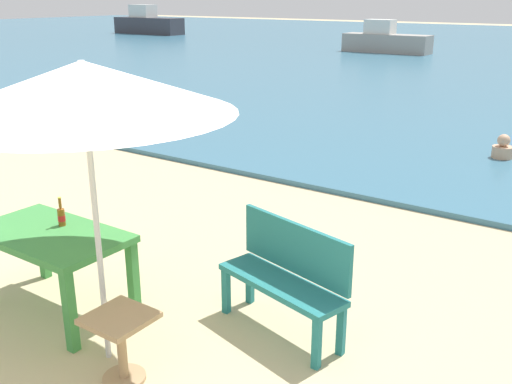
{
  "coord_description": "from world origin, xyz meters",
  "views": [
    {
      "loc": [
        2.98,
        -2.12,
        2.71
      ],
      "look_at": [
        -0.59,
        3.0,
        0.6
      ],
      "focal_mm": 40.95,
      "sensor_mm": 36.0,
      "label": 1
    }
  ],
  "objects_px": {
    "patio_umbrella": "(84,88)",
    "boat_fishing_trawler": "(148,23)",
    "beer_bottle_amber": "(61,216)",
    "side_table_wood": "(121,338)",
    "picnic_table_green": "(51,244)",
    "swimmer_person": "(503,149)",
    "boat_ferry": "(385,41)",
    "bench_teal_center": "(287,272)"
  },
  "relations": [
    {
      "from": "side_table_wood",
      "to": "beer_bottle_amber",
      "type": "bearing_deg",
      "value": 157.41
    },
    {
      "from": "picnic_table_green",
      "to": "beer_bottle_amber",
      "type": "relative_size",
      "value": 5.28
    },
    {
      "from": "patio_umbrella",
      "to": "boat_ferry",
      "type": "bearing_deg",
      "value": 108.28
    },
    {
      "from": "picnic_table_green",
      "to": "boat_ferry",
      "type": "bearing_deg",
      "value": 106.43
    },
    {
      "from": "side_table_wood",
      "to": "bench_teal_center",
      "type": "relative_size",
      "value": 0.43
    },
    {
      "from": "patio_umbrella",
      "to": "picnic_table_green",
      "type": "bearing_deg",
      "value": 165.57
    },
    {
      "from": "patio_umbrella",
      "to": "side_table_wood",
      "type": "relative_size",
      "value": 4.26
    },
    {
      "from": "beer_bottle_amber",
      "to": "picnic_table_green",
      "type": "bearing_deg",
      "value": -78.79
    },
    {
      "from": "boat_ferry",
      "to": "boat_fishing_trawler",
      "type": "distance_m",
      "value": 19.71
    },
    {
      "from": "picnic_table_green",
      "to": "side_table_wood",
      "type": "bearing_deg",
      "value": -16.59
    },
    {
      "from": "beer_bottle_amber",
      "to": "boat_ferry",
      "type": "distance_m",
      "value": 25.12
    },
    {
      "from": "boat_fishing_trawler",
      "to": "picnic_table_green",
      "type": "bearing_deg",
      "value": -46.45
    },
    {
      "from": "side_table_wood",
      "to": "bench_teal_center",
      "type": "height_order",
      "value": "bench_teal_center"
    },
    {
      "from": "picnic_table_green",
      "to": "beer_bottle_amber",
      "type": "distance_m",
      "value": 0.26
    },
    {
      "from": "bench_teal_center",
      "to": "side_table_wood",
      "type": "bearing_deg",
      "value": -115.76
    },
    {
      "from": "picnic_table_green",
      "to": "patio_umbrella",
      "type": "xyz_separation_m",
      "value": [
        0.94,
        -0.24,
        1.47
      ]
    },
    {
      "from": "boat_ferry",
      "to": "boat_fishing_trawler",
      "type": "relative_size",
      "value": 0.77
    },
    {
      "from": "picnic_table_green",
      "to": "swimmer_person",
      "type": "xyz_separation_m",
      "value": [
        2.11,
        7.44,
        -0.41
      ]
    },
    {
      "from": "bench_teal_center",
      "to": "boat_fishing_trawler",
      "type": "xyz_separation_m",
      "value": [
        -28.39,
        26.99,
        0.25
      ]
    },
    {
      "from": "bench_teal_center",
      "to": "boat_ferry",
      "type": "distance_m",
      "value": 25.03
    },
    {
      "from": "side_table_wood",
      "to": "boat_ferry",
      "type": "height_order",
      "value": "boat_ferry"
    },
    {
      "from": "swimmer_person",
      "to": "boat_fishing_trawler",
      "type": "distance_m",
      "value": 35.18
    },
    {
      "from": "boat_fishing_trawler",
      "to": "beer_bottle_amber",
      "type": "bearing_deg",
      "value": -46.31
    },
    {
      "from": "picnic_table_green",
      "to": "bench_teal_center",
      "type": "height_order",
      "value": "bench_teal_center"
    },
    {
      "from": "patio_umbrella",
      "to": "boat_fishing_trawler",
      "type": "height_order",
      "value": "patio_umbrella"
    },
    {
      "from": "patio_umbrella",
      "to": "side_table_wood",
      "type": "distance_m",
      "value": 1.8
    },
    {
      "from": "side_table_wood",
      "to": "boat_ferry",
      "type": "xyz_separation_m",
      "value": [
        -8.41,
        24.62,
        0.27
      ]
    },
    {
      "from": "bench_teal_center",
      "to": "boat_ferry",
      "type": "xyz_separation_m",
      "value": [
        -9.02,
        23.35,
        0.08
      ]
    },
    {
      "from": "bench_teal_center",
      "to": "boat_fishing_trawler",
      "type": "bearing_deg",
      "value": 136.45
    },
    {
      "from": "beer_bottle_amber",
      "to": "swimmer_person",
      "type": "bearing_deg",
      "value": 73.63
    },
    {
      "from": "boat_ferry",
      "to": "boat_fishing_trawler",
      "type": "xyz_separation_m",
      "value": [
        -19.37,
        3.65,
        0.16
      ]
    },
    {
      "from": "patio_umbrella",
      "to": "boat_ferry",
      "type": "relative_size",
      "value": 0.55
    },
    {
      "from": "picnic_table_green",
      "to": "patio_umbrella",
      "type": "distance_m",
      "value": 1.76
    },
    {
      "from": "picnic_table_green",
      "to": "bench_teal_center",
      "type": "relative_size",
      "value": 1.12
    },
    {
      "from": "beer_bottle_amber",
      "to": "swimmer_person",
      "type": "distance_m",
      "value": 7.61
    },
    {
      "from": "swimmer_person",
      "to": "boat_fishing_trawler",
      "type": "relative_size",
      "value": 0.08
    },
    {
      "from": "bench_teal_center",
      "to": "boat_fishing_trawler",
      "type": "relative_size",
      "value": 0.23
    },
    {
      "from": "beer_bottle_amber",
      "to": "side_table_wood",
      "type": "height_order",
      "value": "beer_bottle_amber"
    },
    {
      "from": "patio_umbrella",
      "to": "bench_teal_center",
      "type": "relative_size",
      "value": 1.84
    },
    {
      "from": "side_table_wood",
      "to": "boat_fishing_trawler",
      "type": "relative_size",
      "value": 0.1
    },
    {
      "from": "beer_bottle_amber",
      "to": "boat_ferry",
      "type": "bearing_deg",
      "value": 106.47
    },
    {
      "from": "beer_bottle_amber",
      "to": "side_table_wood",
      "type": "relative_size",
      "value": 0.49
    }
  ]
}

